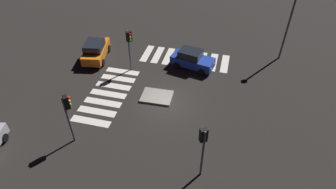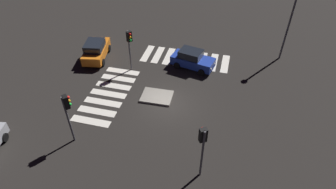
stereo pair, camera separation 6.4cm
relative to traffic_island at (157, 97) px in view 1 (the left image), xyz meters
name	(u,v)px [view 1 (the left image)]	position (x,y,z in m)	size (l,w,h in m)	color
ground_plane	(168,104)	(-1.12, 0.57, -0.09)	(80.00, 80.00, 0.00)	black
traffic_island	(157,97)	(0.00, 0.00, 0.00)	(2.65, 2.02, 0.18)	gray
car_orange	(96,50)	(7.58, -4.48, 0.85)	(2.66, 4.60, 1.91)	orange
car_blue	(192,59)	(-2.05, -5.25, 0.79)	(4.33, 2.58, 1.79)	#1E389E
traffic_light_north	(67,108)	(4.36, 5.94, 2.98)	(0.54, 0.54, 4.05)	#47474C
traffic_light_east	(129,42)	(3.40, -3.28, 3.03)	(0.53, 0.54, 4.11)	#47474C
traffic_light_west	(203,141)	(-4.72, 6.58, 2.96)	(0.54, 0.53, 4.02)	#47474C
street_lamp	(293,10)	(-10.38, -9.01, 4.97)	(0.56, 0.56, 7.39)	#47474C
crosswalk_near	(185,58)	(-1.12, -6.58, -0.08)	(8.75, 3.20, 0.02)	silver
crosswalk_side	(108,94)	(4.20, 0.57, -0.08)	(3.20, 7.60, 0.02)	silver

